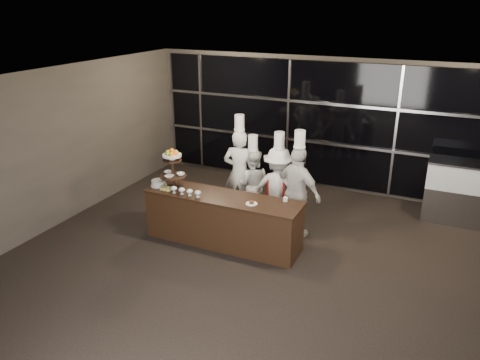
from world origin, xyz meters
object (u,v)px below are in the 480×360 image
at_px(chef_a, 239,172).
at_px(display_stand, 172,166).
at_px(layer_cake, 159,183).
at_px(chef_c, 278,188).
at_px(display_case, 465,190).
at_px(chef_b, 253,183).
at_px(chef_d, 297,192).
at_px(buffet_counter, 223,220).

bearing_deg(chef_a, display_stand, -121.18).
bearing_deg(chef_a, layer_cake, -128.87).
relative_size(display_stand, chef_c, 0.39).
bearing_deg(display_case, chef_b, -158.81).
xyz_separation_m(layer_cake, chef_a, (1.04, 1.29, -0.06)).
bearing_deg(display_stand, chef_b, 50.75).
relative_size(chef_a, chef_c, 1.10).
bearing_deg(display_case, chef_a, -159.90).
distance_m(chef_c, chef_d, 0.51).
bearing_deg(display_stand, chef_a, 58.82).
distance_m(display_stand, chef_a, 1.51).
height_order(chef_b, chef_c, chef_c).
xyz_separation_m(buffet_counter, layer_cake, (-1.29, -0.05, 0.51)).
distance_m(chef_b, chef_c, 0.66).
xyz_separation_m(buffet_counter, display_stand, (-1.00, -0.00, 0.87)).
bearing_deg(layer_cake, display_case, 28.48).
height_order(buffet_counter, chef_b, chef_b).
height_order(display_case, chef_c, chef_c).
height_order(display_case, chef_a, chef_a).
distance_m(display_case, chef_c, 3.66).
xyz_separation_m(display_stand, chef_d, (2.10, 0.82, -0.46)).
bearing_deg(buffet_counter, display_stand, -179.99).
height_order(display_stand, chef_c, chef_c).
xyz_separation_m(display_case, chef_a, (-4.12, -1.51, 0.23)).
bearing_deg(buffet_counter, display_case, 35.38).
height_order(display_stand, chef_a, chef_a).
height_order(chef_a, chef_c, chef_a).
bearing_deg(chef_d, display_case, 34.83).
bearing_deg(chef_c, layer_cake, -150.69).
relative_size(display_stand, layer_cake, 2.48).
relative_size(buffet_counter, chef_c, 1.50).
bearing_deg(chef_b, buffet_counter, -91.41).
distance_m(display_stand, chef_c, 2.02).
bearing_deg(layer_cake, chef_c, 29.31).
bearing_deg(display_case, chef_c, -152.03).
xyz_separation_m(display_stand, chef_b, (1.03, 1.26, -0.62)).
xyz_separation_m(display_stand, chef_c, (1.65, 1.04, -0.53)).
bearing_deg(chef_c, chef_b, 160.05).
xyz_separation_m(chef_b, chef_d, (1.07, -0.44, 0.16)).
relative_size(buffet_counter, chef_a, 1.36).
bearing_deg(chef_c, display_case, 27.97).
bearing_deg(display_stand, layer_cake, -170.25).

